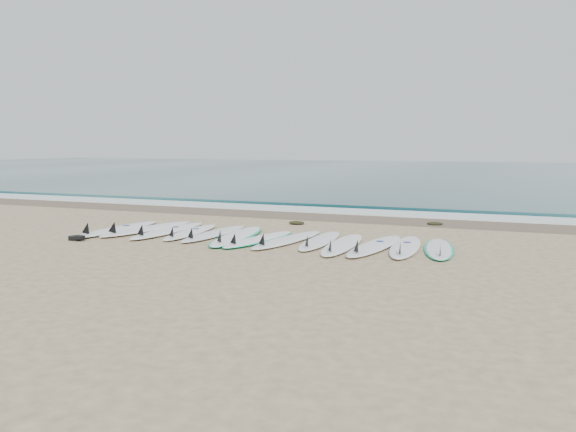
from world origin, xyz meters
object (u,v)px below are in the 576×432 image
at_px(surfboard_6, 258,239).
at_px(surfboard_12, 439,249).
at_px(leash_coil, 77,238).
at_px(surfboard_0, 116,229).

height_order(surfboard_6, surfboard_12, surfboard_6).
bearing_deg(leash_coil, surfboard_0, 89.94).
height_order(surfboard_6, leash_coil, surfboard_6).
bearing_deg(surfboard_0, leash_coil, -89.48).
distance_m(surfboard_6, surfboard_12, 3.65).
bearing_deg(surfboard_6, leash_coil, -151.39).
relative_size(surfboard_6, surfboard_12, 1.06).
xyz_separation_m(surfboard_0, surfboard_12, (7.27, 0.34, -0.02)).
distance_m(surfboard_12, leash_coil, 7.45).
relative_size(surfboard_0, leash_coil, 6.22).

